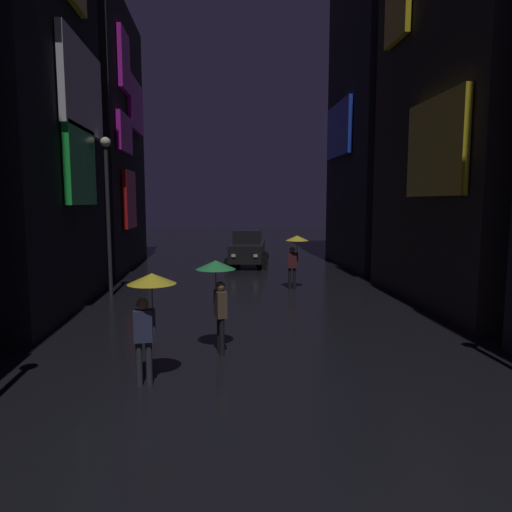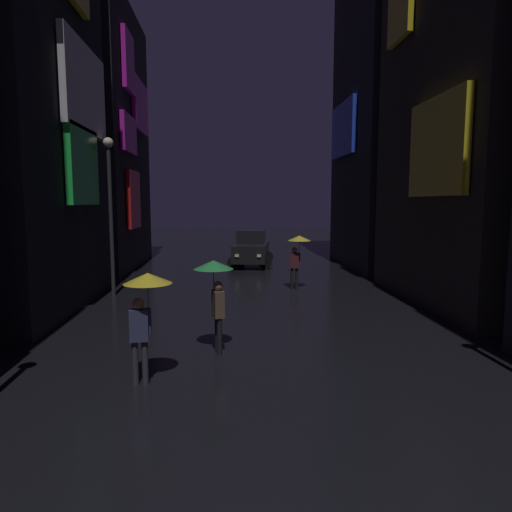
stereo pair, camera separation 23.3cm
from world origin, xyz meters
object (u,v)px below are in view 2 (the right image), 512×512
(pedestrian_foreground_right_yellow, at_px, (145,297))
(car_distant, at_px, (251,248))
(pedestrian_far_right_green, at_px, (215,280))
(streetlamp_left_far, at_px, (110,198))
(pedestrian_foreground_left_yellow, at_px, (298,247))

(pedestrian_foreground_right_yellow, height_order, car_distant, pedestrian_foreground_right_yellow)
(pedestrian_far_right_green, distance_m, pedestrian_foreground_right_yellow, 2.14)
(car_distant, bearing_deg, pedestrian_foreground_right_yellow, -100.22)
(car_distant, relative_size, streetlamp_left_far, 0.76)
(pedestrian_foreground_left_yellow, height_order, car_distant, pedestrian_foreground_left_yellow)
(pedestrian_foreground_right_yellow, bearing_deg, pedestrian_foreground_left_yellow, 64.69)
(pedestrian_far_right_green, bearing_deg, pedestrian_foreground_right_yellow, -126.06)
(pedestrian_far_right_green, height_order, streetlamp_left_far, streetlamp_left_far)
(streetlamp_left_far, bearing_deg, pedestrian_far_right_green, -59.71)
(pedestrian_foreground_left_yellow, distance_m, pedestrian_far_right_green, 7.98)
(pedestrian_foreground_left_yellow, height_order, pedestrian_foreground_right_yellow, same)
(pedestrian_foreground_left_yellow, xyz_separation_m, pedestrian_far_right_green, (-3.05, -7.38, 0.00))
(pedestrian_far_right_green, xyz_separation_m, car_distant, (1.63, 14.29, -0.74))
(pedestrian_foreground_left_yellow, bearing_deg, car_distant, 101.60)
(pedestrian_foreground_left_yellow, height_order, pedestrian_far_right_green, same)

